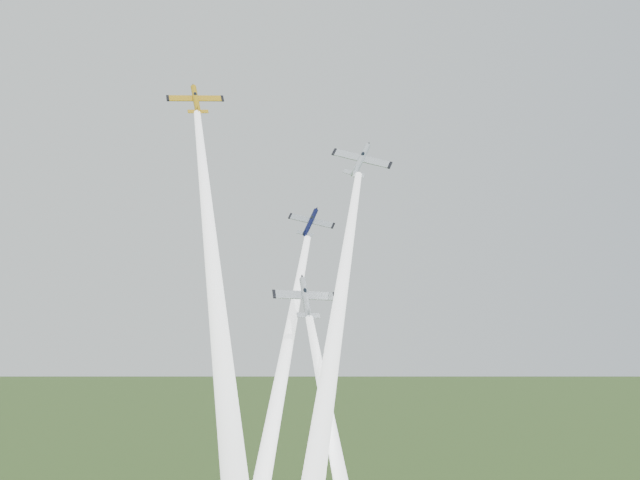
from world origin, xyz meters
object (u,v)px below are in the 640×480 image
Objects in this scene: plane_yellow at (196,100)px; plane_silver_right at (361,160)px; plane_silver_low at (305,298)px; plane_navy at (310,222)px.

plane_yellow is 0.94× the size of plane_silver_right.
plane_silver_right is (23.37, -4.25, -8.90)m from plane_yellow.
plane_yellow is 36.24m from plane_silver_low.
plane_yellow is 25.37m from plane_silver_right.
plane_silver_right is at bearing -15.71° from plane_yellow.
plane_navy is (16.40, -2.37, -17.76)m from plane_yellow.
plane_navy is 18.90m from plane_silver_low.
plane_navy reaches higher than plane_silver_low.
plane_yellow is at bearing 123.08° from plane_silver_low.
plane_yellow is at bearing -168.19° from plane_navy.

